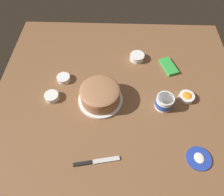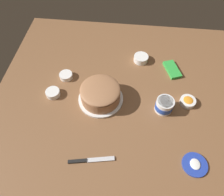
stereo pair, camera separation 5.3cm
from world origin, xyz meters
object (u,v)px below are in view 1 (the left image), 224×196
Objects in this scene: frosting_tub_lid at (199,158)px; sprinkle_bowl_orange at (187,97)px; sprinkle_bowl_yellow at (64,78)px; candy_box_lower at (169,66)px; frosted_cake at (100,95)px; sprinkle_bowl_blue at (137,57)px; spreading_knife at (92,162)px; sprinkle_bowl_rainbow at (52,96)px; frosting_tub at (164,102)px.

sprinkle_bowl_orange is at bearing -179.58° from frosting_tub_lid.
sprinkle_bowl_yellow reaches higher than candy_box_lower.
frosted_cake reaches higher than sprinkle_bowl_blue.
candy_box_lower reaches higher than spreading_knife.
sprinkle_bowl_blue is at bearing 161.42° from spreading_knife.
sprinkle_bowl_blue is 0.64m from sprinkle_bowl_rainbow.
sprinkle_bowl_orange is at bearing 41.28° from sprinkle_bowl_blue.
frosted_cake is 0.39m from spreading_knife.
sprinkle_bowl_yellow is at bearing -156.51° from spreading_knife.
frosted_cake is at bearing 58.74° from sprinkle_bowl_yellow.
frosted_cake is at bearing -94.49° from frosting_tub.
frosting_tub is at bearing -33.22° from candy_box_lower.
frosting_tub is at bearing 85.51° from frosted_cake.
sprinkle_bowl_blue is 1.15× the size of sprinkle_bowl_rainbow.
sprinkle_bowl_orange is at bearing 111.94° from frosting_tub.
frosting_tub_lid is at bearing -13.82° from candy_box_lower.
sprinkle_bowl_orange reaches higher than sprinkle_bowl_yellow.
frosting_tub is 0.16m from sprinkle_bowl_orange.
frosting_tub_lid is (0.32, 0.15, -0.04)m from frosting_tub.
frosting_tub_lid is 1.39× the size of sprinkle_bowl_orange.
frosting_tub_lid is at bearing 57.21° from sprinkle_bowl_yellow.
frosted_cake is at bearing -32.97° from sprinkle_bowl_blue.
frosted_cake is 3.15× the size of sprinkle_bowl_rainbow.
spreading_knife is 0.81m from candy_box_lower.
sprinkle_bowl_orange is (-0.03, 0.52, -0.03)m from frosted_cake.
sprinkle_bowl_blue is 1.07× the size of sprinkle_bowl_orange.
candy_box_lower is (-0.28, 0.74, -0.01)m from sprinkle_bowl_rainbow.
spreading_knife is (0.38, -0.02, -0.05)m from frosted_cake.
sprinkle_bowl_blue reaches higher than spreading_knife.
frosted_cake is at bearing 177.43° from spreading_knife.
spreading_knife is 2.39× the size of sprinkle_bowl_blue.
spreading_knife is at bearing 35.82° from sprinkle_bowl_rainbow.
sprinkle_bowl_yellow is (-0.18, -0.63, -0.03)m from frosting_tub.
frosting_tub reaches higher than sprinkle_bowl_blue.
sprinkle_bowl_blue reaches higher than sprinkle_bowl_rainbow.
frosting_tub_lid reaches higher than spreading_knife.
frosting_tub_lid is 0.54× the size of spreading_knife.
sprinkle_bowl_yellow is 0.98× the size of sprinkle_bowl_rainbow.
frosting_tub is 0.67m from sprinkle_bowl_rainbow.
spreading_knife is at bearing -2.57° from frosted_cake.
frosted_cake is 2.94× the size of sprinkle_bowl_orange.
sprinkle_bowl_yellow is (-0.50, -0.77, 0.01)m from frosting_tub_lid.
frosted_cake is 0.29m from sprinkle_bowl_yellow.
candy_box_lower is at bearing 145.43° from spreading_knife.
spreading_knife is 0.48m from sprinkle_bowl_rainbow.
sprinkle_bowl_blue reaches higher than frosting_tub_lid.
sprinkle_bowl_orange is (-0.06, 0.14, -0.02)m from frosting_tub.
spreading_knife is (0.35, -0.39, -0.04)m from frosting_tub.
sprinkle_bowl_yellow is 0.15m from sprinkle_bowl_rainbow.
frosting_tub is 1.20× the size of sprinkle_bowl_rainbow.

